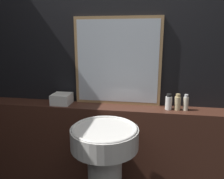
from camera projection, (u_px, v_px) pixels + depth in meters
wall_back at (124, 66)px, 1.92m from camera, size 8.00×0.06×2.50m
vanity_counter at (122, 155)px, 1.97m from camera, size 2.63×0.22×0.92m
pedestal_sink at (105, 170)px, 1.56m from camera, size 0.47×0.47×0.91m
mirror at (117, 62)px, 1.87m from camera, size 0.75×0.03×0.75m
towel_stack at (62, 99)px, 1.94m from camera, size 0.16×0.16×0.09m
shampoo_bottle at (169, 102)px, 1.79m from camera, size 0.05×0.05×0.13m
conditioner_bottle at (178, 103)px, 1.78m from camera, size 0.05×0.05×0.13m
lotion_bottle at (186, 103)px, 1.77m from camera, size 0.04×0.04×0.13m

